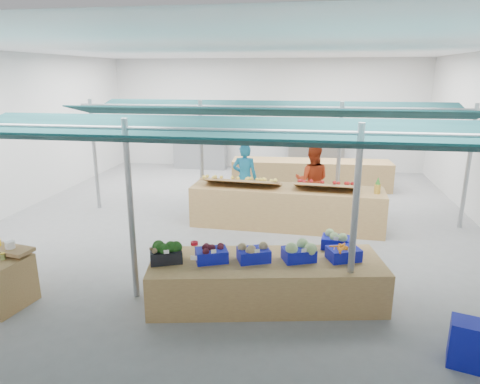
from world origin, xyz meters
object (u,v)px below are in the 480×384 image
Objects in this scene: veg_counter at (266,281)px; vendor_left at (245,178)px; fruit_counter at (286,207)px; crate_stack at (471,345)px; vendor_right at (312,180)px.

veg_counter is 4.92m from vendor_left.
fruit_counter is 1.68m from vendor_left.
vendor_left reaches higher than veg_counter.
veg_counter is 6.01× the size of crate_stack.
crate_stack is at bearing -59.23° from fruit_counter.
crate_stack is 0.34× the size of vendor_left.
vendor_right reaches higher than crate_stack.
veg_counter is 2.04× the size of vendor_right.
vendor_left is at bearing 1.82° from vendor_right.
vendor_left is 1.80m from vendor_right.
fruit_counter is 7.38× the size of crate_stack.
vendor_left is (-1.11, 4.76, 0.56)m from veg_counter.
vendor_left is at bearing 123.13° from crate_stack.
crate_stack is 7.13m from vendor_left.
vendor_right is (0.69, 4.76, 0.56)m from veg_counter.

